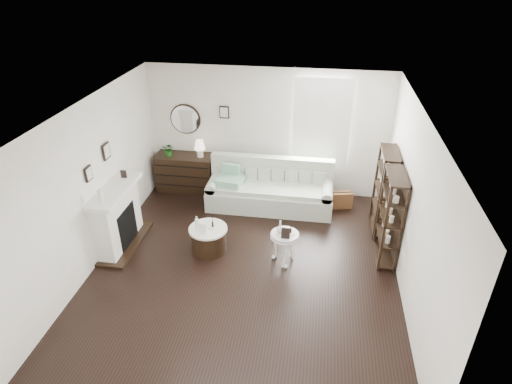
% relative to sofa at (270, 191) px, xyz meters
% --- Properties ---
extents(room, '(5.50, 5.50, 5.50)m').
position_rel_sofa_xyz_m(room, '(0.57, 0.62, 1.27)').
color(room, black).
rests_on(room, ground).
extents(fireplace, '(0.50, 1.40, 1.84)m').
position_rel_sofa_xyz_m(fireplace, '(-2.47, -1.78, 0.21)').
color(fireplace, white).
rests_on(fireplace, ground).
extents(shelf_unit_far, '(0.30, 0.80, 1.60)m').
position_rel_sofa_xyz_m(shelf_unit_far, '(2.17, -0.53, 0.48)').
color(shelf_unit_far, black).
rests_on(shelf_unit_far, ground).
extents(shelf_unit_near, '(0.30, 0.80, 1.60)m').
position_rel_sofa_xyz_m(shelf_unit_near, '(2.17, -1.43, 0.48)').
color(shelf_unit_near, black).
rests_on(shelf_unit_near, ground).
extents(sofa, '(2.54, 0.88, 0.99)m').
position_rel_sofa_xyz_m(sofa, '(0.00, 0.00, 0.00)').
color(sofa, '#AAB39F').
rests_on(sofa, ground).
extents(quilt, '(0.62, 0.53, 0.14)m').
position_rel_sofa_xyz_m(quilt, '(-0.83, -0.13, 0.25)').
color(quilt, '#238354').
rests_on(quilt, sofa).
extents(suitcase, '(0.56, 0.29, 0.35)m').
position_rel_sofa_xyz_m(suitcase, '(1.42, 0.12, -0.15)').
color(suitcase, brown).
rests_on(suitcase, ground).
extents(dresser, '(1.24, 0.53, 0.82)m').
position_rel_sofa_xyz_m(dresser, '(-1.92, 0.39, 0.09)').
color(dresser, black).
rests_on(dresser, ground).
extents(table_lamp, '(0.26, 0.26, 0.37)m').
position_rel_sofa_xyz_m(table_lamp, '(-1.56, 0.39, 0.68)').
color(table_lamp, white).
rests_on(table_lamp, dresser).
extents(potted_plant, '(0.27, 0.24, 0.29)m').
position_rel_sofa_xyz_m(potted_plant, '(-2.23, 0.34, 0.64)').
color(potted_plant, '#195217').
rests_on(potted_plant, dresser).
extents(drum_table, '(0.67, 0.67, 0.47)m').
position_rel_sofa_xyz_m(drum_table, '(-0.87, -1.71, -0.09)').
color(drum_table, black).
rests_on(drum_table, ground).
extents(pedestal_table, '(0.48, 0.48, 0.57)m').
position_rel_sofa_xyz_m(pedestal_table, '(0.47, -1.82, 0.20)').
color(pedestal_table, white).
rests_on(pedestal_table, ground).
extents(eiffel_drum, '(0.11, 0.11, 0.17)m').
position_rel_sofa_xyz_m(eiffel_drum, '(-0.80, -1.66, 0.22)').
color(eiffel_drum, black).
rests_on(eiffel_drum, drum_table).
extents(bottle_drum, '(0.06, 0.06, 0.27)m').
position_rel_sofa_xyz_m(bottle_drum, '(-1.04, -1.78, 0.27)').
color(bottle_drum, silver).
rests_on(bottle_drum, drum_table).
extents(card_frame_drum, '(0.15, 0.08, 0.18)m').
position_rel_sofa_xyz_m(card_frame_drum, '(-0.92, -1.87, 0.23)').
color(card_frame_drum, white).
rests_on(card_frame_drum, drum_table).
extents(eiffel_ped, '(0.12, 0.12, 0.16)m').
position_rel_sofa_xyz_m(eiffel_ped, '(0.56, -1.79, 0.33)').
color(eiffel_ped, black).
rests_on(eiffel_ped, pedestal_table).
extents(flask_ped, '(0.12, 0.12, 0.23)m').
position_rel_sofa_xyz_m(flask_ped, '(0.39, -1.80, 0.36)').
color(flask_ped, silver).
rests_on(flask_ped, pedestal_table).
extents(card_frame_ped, '(0.14, 0.06, 0.19)m').
position_rel_sofa_xyz_m(card_frame_ped, '(0.49, -1.94, 0.34)').
color(card_frame_ped, black).
rests_on(card_frame_ped, pedestal_table).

